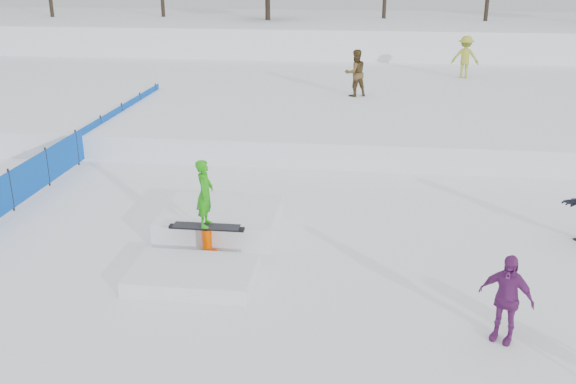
# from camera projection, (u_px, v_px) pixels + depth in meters

# --- Properties ---
(ground) EXTENTS (120.00, 120.00, 0.00)m
(ground) POSITION_uv_depth(u_px,v_px,m) (251.00, 278.00, 12.66)
(ground) COLOR white
(snow_berm) EXTENTS (60.00, 14.00, 2.40)m
(snow_berm) POSITION_uv_depth(u_px,v_px,m) (335.00, 38.00, 40.21)
(snow_berm) COLOR white
(snow_berm) RESTS_ON ground
(snow_midrise) EXTENTS (50.00, 18.00, 0.80)m
(snow_midrise) POSITION_uv_depth(u_px,v_px,m) (316.00, 96.00, 27.43)
(snow_midrise) COLOR white
(snow_midrise) RESTS_ON ground
(safety_fence) EXTENTS (0.05, 16.00, 1.10)m
(safety_fence) POSITION_uv_depth(u_px,v_px,m) (77.00, 148.00, 19.37)
(safety_fence) COLOR #0844AC
(safety_fence) RESTS_ON ground
(walker_olive) EXTENTS (1.10, 1.01, 1.82)m
(walker_olive) POSITION_uv_depth(u_px,v_px,m) (355.00, 73.00, 25.06)
(walker_olive) COLOR #4F3B1C
(walker_olive) RESTS_ON snow_midrise
(walker_ygreen) EXTENTS (1.31, 0.89, 1.87)m
(walker_ygreen) POSITION_uv_depth(u_px,v_px,m) (465.00, 57.00, 28.91)
(walker_ygreen) COLOR #9BA32C
(walker_ygreen) RESTS_ON snow_midrise
(spectator_purple) EXTENTS (0.97, 0.77, 1.54)m
(spectator_purple) POSITION_uv_depth(u_px,v_px,m) (506.00, 298.00, 10.35)
(spectator_purple) COLOR #6B246B
(spectator_purple) RESTS_ON ground
(jib_rail_feature) EXTENTS (2.60, 4.40, 2.11)m
(jib_rail_feature) POSITION_uv_depth(u_px,v_px,m) (214.00, 231.00, 14.05)
(jib_rail_feature) COLOR white
(jib_rail_feature) RESTS_ON ground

